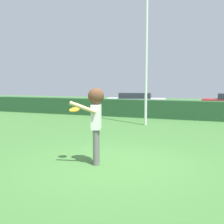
{
  "coord_description": "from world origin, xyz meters",
  "views": [
    {
      "loc": [
        2.51,
        -6.09,
        1.91
      ],
      "look_at": [
        -0.26,
        0.85,
        1.15
      ],
      "focal_mm": 45.14,
      "sensor_mm": 36.0,
      "label": 1
    }
  ],
  "objects": [
    {
      "name": "lamppost",
      "position": [
        -0.81,
        6.36,
        3.88
      ],
      "size": [
        0.24,
        0.24,
        7.11
      ],
      "color": "silver",
      "rests_on": "ground"
    },
    {
      "name": "ground_plane",
      "position": [
        0.0,
        0.0,
        0.0
      ],
      "size": [
        60.0,
        60.0,
        0.0
      ],
      "primitive_type": "plane",
      "color": "#417535"
    },
    {
      "name": "frisbee",
      "position": [
        -0.82,
        -0.19,
        1.29
      ],
      "size": [
        0.24,
        0.24,
        0.1
      ],
      "color": "orange"
    },
    {
      "name": "person",
      "position": [
        -0.27,
        -0.16,
        1.19
      ],
      "size": [
        0.68,
        0.73,
        1.81
      ],
      "color": "slate",
      "rests_on": "ground"
    },
    {
      "name": "parked_car_white",
      "position": [
        -3.35,
        13.06,
        0.69
      ],
      "size": [
        4.46,
        2.51,
        1.25
      ],
      "color": "white",
      "rests_on": "ground"
    },
    {
      "name": "hedge_row",
      "position": [
        0.0,
        9.27,
        0.5
      ],
      "size": [
        23.89,
        0.9,
        0.99
      ],
      "primitive_type": "cube",
      "color": "#254D2B",
      "rests_on": "ground"
    }
  ]
}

